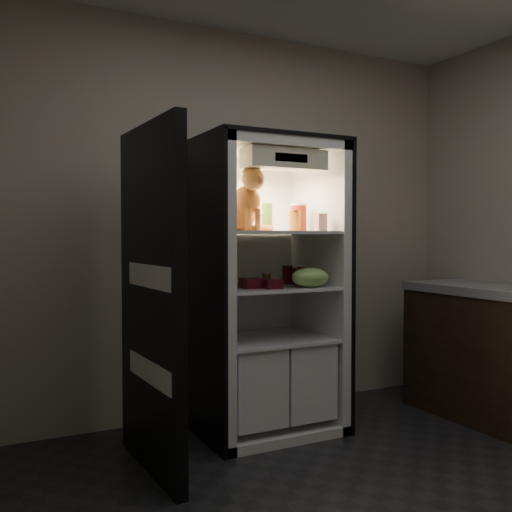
# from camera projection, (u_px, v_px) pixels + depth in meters

# --- Properties ---
(room_shell) EXTENTS (3.60, 3.60, 3.60)m
(room_shell) POSITION_uv_depth(u_px,v_px,m) (412.00, 152.00, 2.45)
(room_shell) COLOR white
(room_shell) RESTS_ON floor
(refrigerator) EXTENTS (0.90, 0.72, 1.88)m
(refrigerator) POSITION_uv_depth(u_px,v_px,m) (263.00, 308.00, 3.71)
(refrigerator) COLOR white
(refrigerator) RESTS_ON floor
(fridge_door) EXTENTS (0.10, 0.87, 1.85)m
(fridge_door) POSITION_uv_depth(u_px,v_px,m) (151.00, 301.00, 3.02)
(fridge_door) COLOR black
(fridge_door) RESTS_ON floor
(tabby_cat) EXTENTS (0.35, 0.39, 0.41)m
(tabby_cat) POSITION_uv_depth(u_px,v_px,m) (243.00, 206.00, 3.48)
(tabby_cat) COLOR #B75417
(tabby_cat) RESTS_ON refrigerator
(parmesan_shaker) EXTENTS (0.07, 0.07, 0.18)m
(parmesan_shaker) POSITION_uv_depth(u_px,v_px,m) (267.00, 217.00, 3.65)
(parmesan_shaker) COLOR green
(parmesan_shaker) RESTS_ON refrigerator
(mayo_tub) EXTENTS (0.08, 0.08, 0.11)m
(mayo_tub) POSITION_uv_depth(u_px,v_px,m) (265.00, 223.00, 3.78)
(mayo_tub) COLOR white
(mayo_tub) RESTS_ON refrigerator
(salsa_jar) EXTENTS (0.07, 0.07, 0.13)m
(salsa_jar) POSITION_uv_depth(u_px,v_px,m) (295.00, 221.00, 3.65)
(salsa_jar) COLOR maroon
(salsa_jar) RESTS_ON refrigerator
(pepper_jar) EXTENTS (0.11, 0.11, 0.18)m
(pepper_jar) POSITION_uv_depth(u_px,v_px,m) (298.00, 217.00, 3.77)
(pepper_jar) COLOR #9B2B14
(pepper_jar) RESTS_ON refrigerator
(cream_carton) EXTENTS (0.06, 0.06, 0.11)m
(cream_carton) POSITION_uv_depth(u_px,v_px,m) (320.00, 222.00, 3.59)
(cream_carton) COLOR white
(cream_carton) RESTS_ON refrigerator
(soda_can_a) EXTENTS (0.07, 0.07, 0.13)m
(soda_can_a) POSITION_uv_depth(u_px,v_px,m) (287.00, 274.00, 3.78)
(soda_can_a) COLOR black
(soda_can_a) RESTS_ON refrigerator
(soda_can_b) EXTENTS (0.06, 0.06, 0.11)m
(soda_can_b) POSITION_uv_depth(u_px,v_px,m) (297.00, 276.00, 3.76)
(soda_can_b) COLOR black
(soda_can_b) RESTS_ON refrigerator
(soda_can_c) EXTENTS (0.07, 0.07, 0.13)m
(soda_can_c) POSITION_uv_depth(u_px,v_px,m) (302.00, 275.00, 3.70)
(soda_can_c) COLOR black
(soda_can_c) RESTS_ON refrigerator
(condiment_jar) EXTENTS (0.06, 0.06, 0.08)m
(condiment_jar) POSITION_uv_depth(u_px,v_px,m) (266.00, 278.00, 3.73)
(condiment_jar) COLOR brown
(condiment_jar) RESTS_ON refrigerator
(grape_bag) EXTENTS (0.25, 0.18, 0.12)m
(grape_bag) POSITION_uv_depth(u_px,v_px,m) (310.00, 277.00, 3.54)
(grape_bag) COLOR #7FBD58
(grape_bag) RESTS_ON refrigerator
(berry_box_left) EXTENTS (0.12, 0.12, 0.06)m
(berry_box_left) POSITION_uv_depth(u_px,v_px,m) (252.00, 283.00, 3.48)
(berry_box_left) COLOR #520D15
(berry_box_left) RESTS_ON refrigerator
(berry_box_right) EXTENTS (0.11, 0.11, 0.05)m
(berry_box_right) POSITION_uv_depth(u_px,v_px,m) (272.00, 284.00, 3.46)
(berry_box_right) COLOR #520D15
(berry_box_right) RESTS_ON refrigerator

